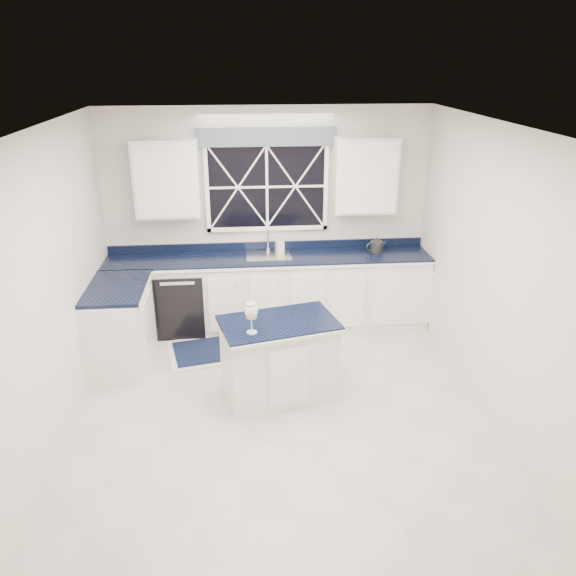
{
  "coord_description": "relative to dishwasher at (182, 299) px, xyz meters",
  "views": [
    {
      "loc": [
        -0.35,
        -4.56,
        3.24
      ],
      "look_at": [
        0.1,
        0.4,
        1.16
      ],
      "focal_mm": 35.0,
      "sensor_mm": 36.0,
      "label": 1
    }
  ],
  "objects": [
    {
      "name": "ground",
      "position": [
        1.1,
        -1.95,
        -0.41
      ],
      "size": [
        4.5,
        4.5,
        0.0
      ],
      "primitive_type": "plane",
      "color": "#B1B1AC",
      "rests_on": "ground"
    },
    {
      "name": "back_wall",
      "position": [
        1.1,
        0.3,
        0.94
      ],
      "size": [
        4.0,
        0.1,
        2.7
      ],
      "primitive_type": "cube",
      "color": "silver",
      "rests_on": "ground"
    },
    {
      "name": "base_cabinets",
      "position": [
        0.77,
        -0.17,
        0.04
      ],
      "size": [
        3.99,
        1.6,
        0.9
      ],
      "color": "silver",
      "rests_on": "ground"
    },
    {
      "name": "countertop",
      "position": [
        1.1,
        0.0,
        0.51
      ],
      "size": [
        3.98,
        0.64,
        0.04
      ],
      "primitive_type": "cube",
      "color": "black",
      "rests_on": "base_cabinets"
    },
    {
      "name": "dishwasher",
      "position": [
        0.0,
        0.0,
        0.0
      ],
      "size": [
        0.6,
        0.58,
        0.82
      ],
      "primitive_type": "cube",
      "color": "black",
      "rests_on": "ground"
    },
    {
      "name": "window",
      "position": [
        1.1,
        0.25,
        1.42
      ],
      "size": [
        1.65,
        0.09,
        1.26
      ],
      "color": "black",
      "rests_on": "ground"
    },
    {
      "name": "upper_cabinets",
      "position": [
        1.1,
        0.13,
        1.49
      ],
      "size": [
        3.1,
        0.34,
        0.9
      ],
      "color": "silver",
      "rests_on": "ground"
    },
    {
      "name": "faucet",
      "position": [
        1.1,
        0.19,
        0.69
      ],
      "size": [
        0.05,
        0.2,
        0.3
      ],
      "color": "silver",
      "rests_on": "countertop"
    },
    {
      "name": "island",
      "position": [
        1.1,
        -1.6,
        0.01
      ],
      "size": [
        1.24,
        0.92,
        0.83
      ],
      "rotation": [
        0.0,
        0.0,
        0.24
      ],
      "color": "silver",
      "rests_on": "ground"
    },
    {
      "name": "rug",
      "position": [
        0.49,
        -0.6,
        -0.4
      ],
      "size": [
        1.38,
        1.0,
        0.02
      ],
      "rotation": [
        0.0,
        0.0,
        0.21
      ],
      "color": "beige",
      "rests_on": "ground"
    },
    {
      "name": "kettle",
      "position": [
        2.45,
        0.06,
        0.62
      ],
      "size": [
        0.27,
        0.2,
        0.19
      ],
      "rotation": [
        0.0,
        0.0,
        0.23
      ],
      "color": "#323235",
      "rests_on": "countertop"
    },
    {
      "name": "wine_glass",
      "position": [
        0.83,
        -1.82,
        0.63
      ],
      "size": [
        0.13,
        0.13,
        0.3
      ],
      "color": "silver",
      "rests_on": "island"
    },
    {
      "name": "soap_bottle",
      "position": [
        1.25,
        0.21,
        0.63
      ],
      "size": [
        0.11,
        0.12,
        0.21
      ],
      "primitive_type": "imported",
      "rotation": [
        0.0,
        0.0,
        0.27
      ],
      "color": "silver",
      "rests_on": "countertop"
    }
  ]
}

